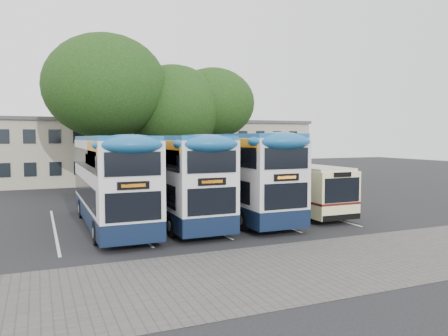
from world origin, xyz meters
name	(u,v)px	position (x,y,z in m)	size (l,w,h in m)	color
ground	(301,230)	(0.00, 0.00, 0.00)	(120.00, 120.00, 0.00)	black
paving_strip	(331,263)	(-2.00, -5.00, 0.01)	(40.00, 6.00, 0.01)	#595654
bay_lines	(192,218)	(-3.75, 5.00, 0.01)	(14.12, 11.00, 0.01)	silver
depot_building	(157,150)	(0.00, 26.99, 3.15)	(32.40, 8.40, 6.20)	#A7A187
lamp_post	(238,130)	(6.00, 19.97, 5.08)	(0.25, 1.05, 9.06)	gray
tree_left	(106,87)	(-6.46, 17.20, 8.29)	(9.39, 9.39, 12.29)	black
tree_mid	(173,108)	(-0.92, 17.90, 6.86)	(8.31, 8.31, 10.41)	black
tree_right	(213,104)	(2.70, 17.97, 7.34)	(7.17, 7.17, 10.41)	black
bus_dd_left	(111,177)	(-8.10, 4.46, 2.47)	(2.61, 10.75, 4.48)	#0E1A33
bus_dd_mid	(174,174)	(-4.84, 4.60, 2.47)	(2.61, 10.78, 4.49)	#0E1A33
bus_dd_right	(234,171)	(-1.37, 4.62, 2.53)	(2.67, 11.01, 4.59)	#0E1A33
bus_single	(290,184)	(2.48, 4.93, 1.61)	(2.42, 9.51, 2.84)	#FBF6A7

